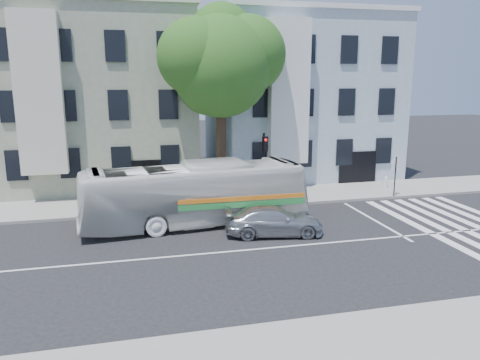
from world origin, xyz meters
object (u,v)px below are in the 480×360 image
object	(u,v)px
traffic_signal	(264,159)
fire_hydrant	(386,182)
sedan	(274,221)
bus	(195,194)

from	to	relation	value
traffic_signal	fire_hydrant	bearing A→B (deg)	-1.11
fire_hydrant	traffic_signal	bearing A→B (deg)	-170.43
fire_hydrant	sedan	bearing A→B (deg)	-145.35
sedan	traffic_signal	world-z (taller)	traffic_signal
bus	sedan	world-z (taller)	bus
bus	fire_hydrant	size ratio (longest dim) A/B	14.86
bus	fire_hydrant	xyz separation A→B (m)	(12.65, 4.22, -0.98)
bus	traffic_signal	bearing A→B (deg)	-62.74
bus	sedan	distance (m)	4.04
traffic_signal	sedan	bearing A→B (deg)	-112.22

